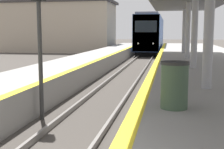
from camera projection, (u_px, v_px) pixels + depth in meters
name	position (u px, v px, depth m)	size (l,w,h in m)	color
train	(151.00, 34.00, 38.00)	(2.60, 17.00, 4.42)	black
signal_near	(39.00, 15.00, 8.59)	(0.36, 0.31, 4.24)	#2D2D2D
trash_bin	(174.00, 85.00, 6.32)	(0.58, 0.58, 0.96)	#384C38
station_building	(58.00, 27.00, 38.89)	(14.45, 6.24, 6.18)	tan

